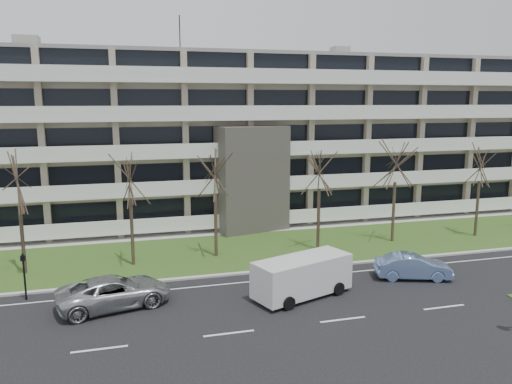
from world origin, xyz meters
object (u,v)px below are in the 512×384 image
object	(u,v)px
silver_pickup	(114,292)
white_van	(303,273)
pedestrian_signal	(24,270)
blue_sedan	(413,267)

from	to	relation	value
silver_pickup	white_van	xyz separation A→B (m)	(10.49, -1.23, 0.52)
white_van	pedestrian_signal	bearing A→B (deg)	147.44
white_van	pedestrian_signal	distance (m)	15.75
white_van	pedestrian_signal	world-z (taller)	pedestrian_signal
blue_sedan	pedestrian_signal	xyz separation A→B (m)	(-23.06, 2.61, 0.96)
silver_pickup	white_van	bearing A→B (deg)	-109.91
blue_sedan	white_van	size ratio (longest dim) A/B	0.75
blue_sedan	white_van	distance (m)	7.78
pedestrian_signal	white_van	bearing A→B (deg)	-14.17
silver_pickup	pedestrian_signal	xyz separation A→B (m)	(-4.86, 2.28, 0.89)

